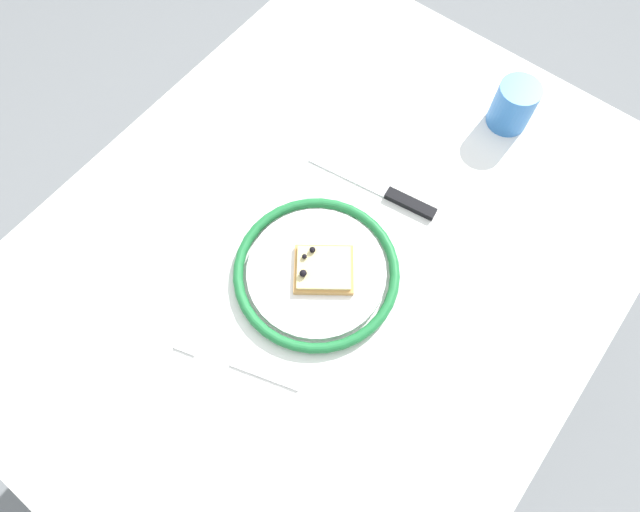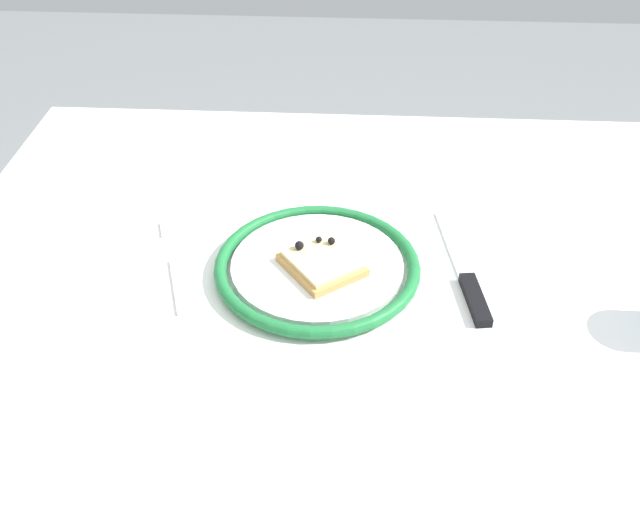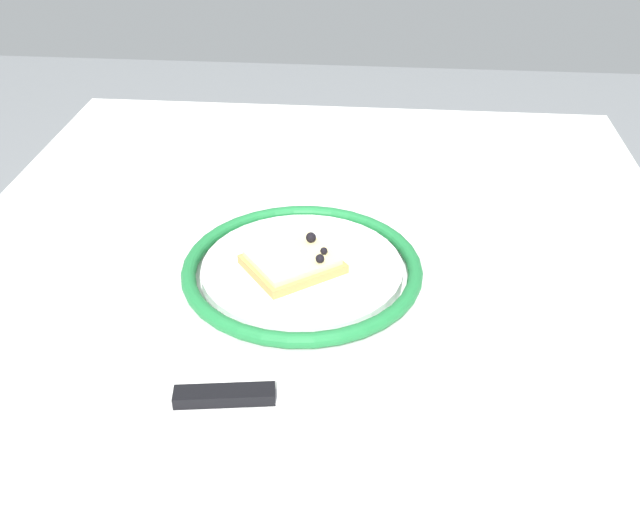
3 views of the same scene
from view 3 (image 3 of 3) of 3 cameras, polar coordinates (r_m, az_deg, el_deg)
The scene contains 5 objects.
dining_table at distance 0.83m, azimuth -0.75°, elevation -8.67°, with size 1.11×0.87×0.75m.
plate at distance 0.80m, azimuth -1.40°, elevation -1.04°, with size 0.27×0.27×0.02m.
pizza_slice_near at distance 0.79m, azimuth -2.11°, elevation -0.44°, with size 0.12×0.12×0.03m.
knife at distance 0.66m, azimuth -4.59°, elevation -10.78°, with size 0.05×0.24×0.01m.
fork at distance 0.97m, azimuth 0.23°, elevation 4.77°, with size 0.08×0.20×0.00m.
Camera 3 is at (0.61, 0.07, 1.21)m, focal length 40.91 mm.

